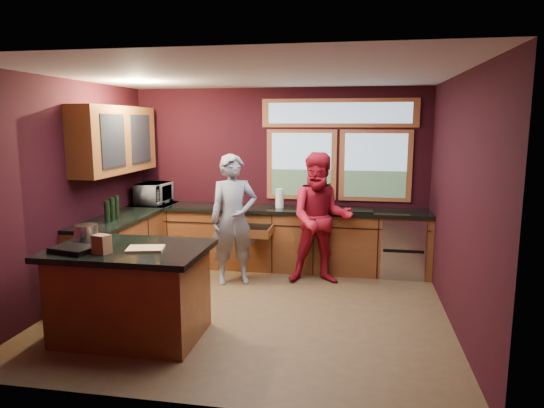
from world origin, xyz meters
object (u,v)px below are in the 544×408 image
(cutting_board, at_px, (145,249))
(stock_pot, at_px, (86,233))
(person_grey, at_px, (234,220))
(person_red, at_px, (321,219))
(island, at_px, (131,292))

(cutting_board, height_order, stock_pot, stock_pot)
(person_grey, bearing_deg, cutting_board, -125.84)
(cutting_board, bearing_deg, person_red, 53.41)
(island, relative_size, cutting_board, 4.43)
(person_red, relative_size, stock_pot, 7.47)
(island, bearing_deg, cutting_board, -14.04)
(person_red, bearing_deg, person_grey, -177.35)
(person_grey, relative_size, person_red, 0.99)
(person_grey, xyz_separation_m, cutting_board, (-0.40, -1.90, 0.07))
(stock_pot, bearing_deg, cutting_board, -14.93)
(stock_pot, bearing_deg, island, -15.26)
(person_red, relative_size, cutting_board, 5.12)
(person_red, height_order, cutting_board, person_red)
(island, height_order, person_red, person_red)
(island, relative_size, person_grey, 0.88)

